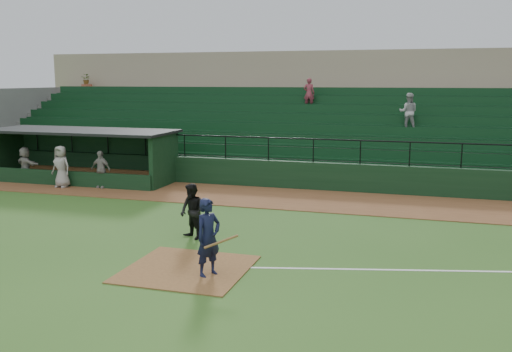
# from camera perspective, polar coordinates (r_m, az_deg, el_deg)

# --- Properties ---
(ground) EXTENTS (90.00, 90.00, 0.00)m
(ground) POSITION_cam_1_polar(r_m,az_deg,el_deg) (15.34, -5.46, -8.21)
(ground) COLOR #2E581C
(ground) RESTS_ON ground
(warning_track) EXTENTS (40.00, 4.00, 0.03)m
(warning_track) POSITION_cam_1_polar(r_m,az_deg,el_deg) (22.70, 2.19, -2.22)
(warning_track) COLOR brown
(warning_track) RESTS_ON ground
(home_plate_dirt) EXTENTS (3.00, 3.00, 0.03)m
(home_plate_dirt) POSITION_cam_1_polar(r_m,az_deg,el_deg) (14.47, -6.98, -9.30)
(home_plate_dirt) COLOR brown
(home_plate_dirt) RESTS_ON ground
(stadium_structure) EXTENTS (38.00, 13.08, 6.40)m
(stadium_structure) POSITION_cam_1_polar(r_m,az_deg,el_deg) (30.56, 6.24, 5.16)
(stadium_structure) COLOR black
(stadium_structure) RESTS_ON ground
(dugout) EXTENTS (8.90, 3.20, 2.42)m
(dugout) POSITION_cam_1_polar(r_m,az_deg,el_deg) (27.89, -16.72, 2.36)
(dugout) COLOR black
(dugout) RESTS_ON ground
(batter_at_plate) EXTENTS (1.17, 0.84, 1.93)m
(batter_at_plate) POSITION_cam_1_polar(r_m,az_deg,el_deg) (13.68, -4.83, -6.22)
(batter_at_plate) COLOR black
(batter_at_plate) RESTS_ON ground
(umpire) EXTENTS (1.02, 0.97, 1.67)m
(umpire) POSITION_cam_1_polar(r_m,az_deg,el_deg) (16.92, -6.48, -3.59)
(umpire) COLOR black
(umpire) RESTS_ON ground
(dugout_player_a) EXTENTS (0.99, 0.48, 1.64)m
(dugout_player_a) POSITION_cam_1_polar(r_m,az_deg,el_deg) (25.49, -15.43, 0.66)
(dugout_player_a) COLOR #9C9791
(dugout_player_a) RESTS_ON warning_track
(dugout_player_b) EXTENTS (0.95, 0.67, 1.83)m
(dugout_player_b) POSITION_cam_1_polar(r_m,az_deg,el_deg) (26.13, -19.09, 0.91)
(dugout_player_b) COLOR #A19D97
(dugout_player_b) RESTS_ON warning_track
(dugout_player_c) EXTENTS (1.59, 0.99, 1.63)m
(dugout_player_c) POSITION_cam_1_polar(r_m,az_deg,el_deg) (28.03, -22.28, 1.08)
(dugout_player_c) COLOR #9F9B95
(dugout_player_c) RESTS_ON warning_track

